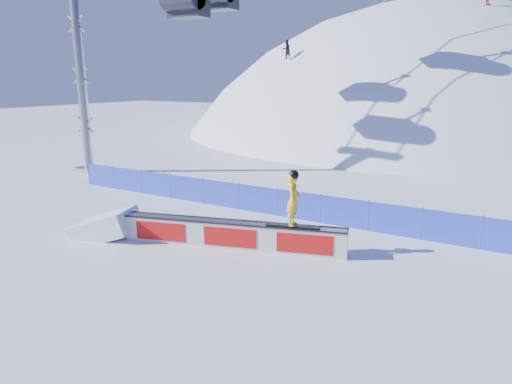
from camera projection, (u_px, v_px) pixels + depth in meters
The scene contains 7 objects.
ground at pixel (196, 243), 16.65m from camera, with size 160.00×160.00×0.00m, color white.
snow_hill at pixel (410, 277), 56.17m from camera, with size 64.00×64.00×64.00m.
safety_fence at pixel (258, 199), 20.27m from camera, with size 22.05×0.05×1.30m.
rail_box at pixel (232, 234), 16.10m from camera, with size 7.89×2.78×0.97m.
snow_ramp at pixel (106, 235), 17.41m from camera, with size 2.29×1.53×0.86m, color white, non-canonical shape.
snowboarder at pixel (293, 199), 15.24m from camera, with size 1.87×0.84×1.94m.
distant_skiers at pixel (417, 20), 38.85m from camera, with size 24.31×11.83×8.70m.
Camera 1 is at (9.83, -12.44, 5.84)m, focal length 32.00 mm.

